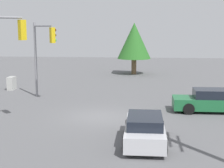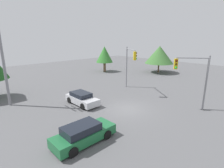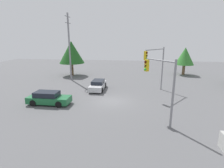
{
  "view_description": "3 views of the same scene",
  "coord_description": "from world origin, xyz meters",
  "px_view_note": "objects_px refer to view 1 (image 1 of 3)",
  "views": [
    {
      "loc": [
        19.8,
        2.49,
        5.33
      ],
      "look_at": [
        1.72,
        0.88,
        2.29
      ],
      "focal_mm": 55.0,
      "sensor_mm": 36.0,
      "label": 1
    },
    {
      "loc": [
        -11.24,
        13.13,
        7.34
      ],
      "look_at": [
        1.56,
        0.75,
        2.58
      ],
      "focal_mm": 28.0,
      "sensor_mm": 36.0,
      "label": 2
    },
    {
      "loc": [
        -19.17,
        -2.56,
        7.11
      ],
      "look_at": [
        0.66,
        0.08,
        1.92
      ],
      "focal_mm": 28.0,
      "sensor_mm": 36.0,
      "label": 3
    }
  ],
  "objects_px": {
    "traffic_signal_cross": "(43,47)",
    "electrical_cabinet": "(12,83)",
    "sedan_green": "(212,101)",
    "sedan_silver": "(145,129)"
  },
  "relations": [
    {
      "from": "traffic_signal_cross",
      "to": "electrical_cabinet",
      "type": "distance_m",
      "value": 6.28
    },
    {
      "from": "sedan_silver",
      "to": "traffic_signal_cross",
      "type": "height_order",
      "value": "traffic_signal_cross"
    },
    {
      "from": "sedan_silver",
      "to": "traffic_signal_cross",
      "type": "relative_size",
      "value": 0.77
    },
    {
      "from": "electrical_cabinet",
      "to": "sedan_green",
      "type": "bearing_deg",
      "value": 67.72
    },
    {
      "from": "sedan_green",
      "to": "electrical_cabinet",
      "type": "distance_m",
      "value": 16.77
    },
    {
      "from": "sedan_green",
      "to": "traffic_signal_cross",
      "type": "bearing_deg",
      "value": 76.92
    },
    {
      "from": "electrical_cabinet",
      "to": "sedan_silver",
      "type": "bearing_deg",
      "value": 41.57
    },
    {
      "from": "traffic_signal_cross",
      "to": "electrical_cabinet",
      "type": "xyz_separation_m",
      "value": [
        -3.66,
        -3.9,
        -3.3
      ]
    },
    {
      "from": "sedan_green",
      "to": "electrical_cabinet",
      "type": "xyz_separation_m",
      "value": [
        -6.36,
        -15.52,
        -0.14
      ]
    },
    {
      "from": "sedan_green",
      "to": "traffic_signal_cross",
      "type": "xyz_separation_m",
      "value": [
        -2.7,
        -11.62,
        3.15
      ]
    }
  ]
}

